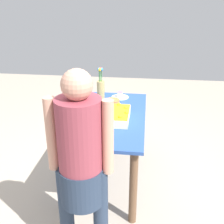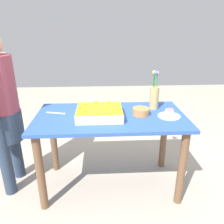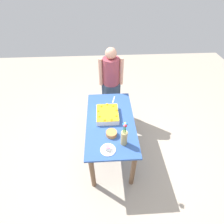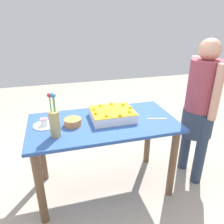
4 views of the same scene
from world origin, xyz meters
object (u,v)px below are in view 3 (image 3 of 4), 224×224
Objects in this scene: cake_knife at (114,100)px; flower_vase at (124,136)px; sheet_cake at (107,114)px; fruit_bowl at (112,133)px; person_standing at (111,81)px; serving_plate_with_slice at (108,149)px.

flower_vase is at bearing 19.05° from cake_knife.
flower_vase reaches higher than cake_knife.
cake_knife is (0.41, -0.12, -0.04)m from sheet_cake.
cake_knife is at bearing -5.66° from fruit_bowl.
person_standing is at bearing -163.27° from cake_knife.
cake_knife is at bearing -7.64° from serving_plate_with_slice.
fruit_bowl is (-0.38, -0.04, -0.01)m from sheet_cake.
fruit_bowl is (0.25, -0.06, 0.01)m from serving_plate_with_slice.
fruit_bowl is at bearing 44.91° from flower_vase.
fruit_bowl is at bearing 8.89° from cake_knife.
serving_plate_with_slice is at bearing 166.16° from fruit_bowl.
sheet_cake is at bearing 20.15° from flower_vase.
sheet_cake is 0.89m from person_standing.
fruit_bowl is 0.10× the size of person_standing.
cake_knife is 0.13× the size of person_standing.
serving_plate_with_slice reaches higher than cake_knife.
cake_knife is at bearing 2.18° from person_standing.
person_standing is (1.42, 0.09, -0.05)m from flower_vase.
sheet_cake is 0.58m from flower_vase.
flower_vase reaches higher than sheet_cake.
flower_vase is at bearing -66.26° from serving_plate_with_slice.
serving_plate_with_slice is 1.30× the size of fruit_bowl.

